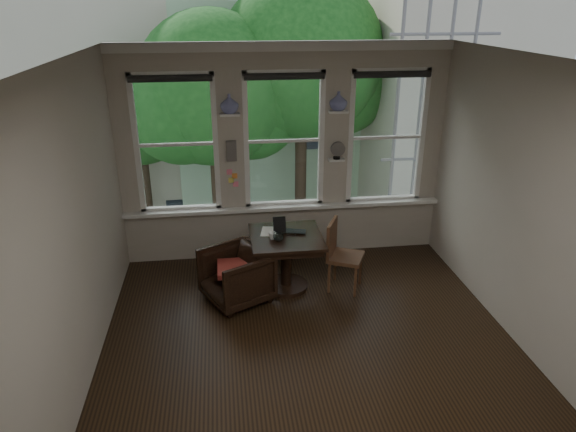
{
  "coord_description": "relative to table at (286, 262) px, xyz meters",
  "views": [
    {
      "loc": [
        -0.86,
        -4.6,
        3.46
      ],
      "look_at": [
        -0.12,
        0.9,
        1.14
      ],
      "focal_mm": 32.0,
      "sensor_mm": 36.0,
      "label": 1
    }
  ],
  "objects": [
    {
      "name": "window_center",
      "position": [
        0.11,
        1.06,
        1.32
      ],
      "size": [
        1.1,
        0.12,
        1.9
      ],
      "primitive_type": null,
      "color": "white",
      "rests_on": "ground"
    },
    {
      "name": "laptop",
      "position": [
        0.08,
        0.03,
        0.39
      ],
      "size": [
        0.38,
        0.29,
        0.03
      ],
      "primitive_type": "imported",
      "rotation": [
        0.0,
        0.0,
        -0.25
      ],
      "color": "black",
      "rests_on": "table"
    },
    {
      "name": "shelf_right",
      "position": [
        0.83,
        0.96,
        1.73
      ],
      "size": [
        0.26,
        0.16,
        0.03
      ],
      "primitive_type": "cube",
      "color": "white",
      "rests_on": "ground"
    },
    {
      "name": "side_chair_right",
      "position": [
        0.75,
        -0.11,
        0.09
      ],
      "size": [
        0.56,
        0.56,
        0.92
      ],
      "primitive_type": null,
      "rotation": [
        0.0,
        0.0,
        1.12
      ],
      "color": "#49281A",
      "rests_on": "ground"
    },
    {
      "name": "ground",
      "position": [
        0.11,
        -1.19,
        -0.38
      ],
      "size": [
        4.5,
        4.5,
        0.0
      ],
      "primitive_type": "plane",
      "color": "black",
      "rests_on": "ground"
    },
    {
      "name": "wall_left",
      "position": [
        -2.14,
        -1.19,
        1.12
      ],
      "size": [
        0.0,
        4.5,
        4.5
      ],
      "primitive_type": "plane",
      "rotation": [
        1.57,
        0.0,
        1.57
      ],
      "color": "#BBAEA0",
      "rests_on": "ground"
    },
    {
      "name": "drinking_glass",
      "position": [
        -0.11,
        -0.13,
        0.43
      ],
      "size": [
        0.15,
        0.15,
        0.1
      ],
      "primitive_type": "imported",
      "rotation": [
        0.0,
        0.0,
        0.21
      ],
      "color": "white",
      "rests_on": "table"
    },
    {
      "name": "armchair_left",
      "position": [
        -0.65,
        -0.22,
        -0.03
      ],
      "size": [
        1.0,
        0.99,
        0.68
      ],
      "primitive_type": "imported",
      "rotation": [
        0.0,
        0.0,
        -1.09
      ],
      "color": "black",
      "rests_on": "ground"
    },
    {
      "name": "shelf_left",
      "position": [
        -0.62,
        0.96,
        1.73
      ],
      "size": [
        0.26,
        0.16,
        0.03
      ],
      "primitive_type": "cube",
      "color": "white",
      "rests_on": "ground"
    },
    {
      "name": "vase_right",
      "position": [
        0.83,
        0.96,
        1.86
      ],
      "size": [
        0.24,
        0.24,
        0.25
      ],
      "primitive_type": "imported",
      "color": "silver",
      "rests_on": "shelf_right"
    },
    {
      "name": "wall_back",
      "position": [
        0.11,
        1.06,
        1.12
      ],
      "size": [
        4.5,
        0.0,
        4.5
      ],
      "primitive_type": "plane",
      "rotation": [
        1.57,
        0.0,
        0.0
      ],
      "color": "#BBAEA0",
      "rests_on": "ground"
    },
    {
      "name": "cushion_red",
      "position": [
        -0.65,
        -0.22,
        0.08
      ],
      "size": [
        0.45,
        0.45,
        0.06
      ],
      "primitive_type": "cube",
      "color": "maroon",
      "rests_on": "armchair_left"
    },
    {
      "name": "window_right",
      "position": [
        1.56,
        1.06,
        1.32
      ],
      "size": [
        1.1,
        0.12,
        1.9
      ],
      "primitive_type": null,
      "color": "white",
      "rests_on": "ground"
    },
    {
      "name": "sticky_notes",
      "position": [
        -0.62,
        0.99,
        0.88
      ],
      "size": [
        0.16,
        0.01,
        0.24
      ],
      "primitive_type": null,
      "color": "pink",
      "rests_on": "ground"
    },
    {
      "name": "tablet",
      "position": [
        -0.08,
        0.09,
        0.48
      ],
      "size": [
        0.16,
        0.08,
        0.22
      ],
      "primitive_type": "cube",
      "rotation": [
        -0.26,
        0.0,
        0.04
      ],
      "color": "black",
      "rests_on": "table"
    },
    {
      "name": "mug",
      "position": [
        -0.18,
        -0.07,
        0.42
      ],
      "size": [
        0.1,
        0.1,
        0.09
      ],
      "primitive_type": "imported",
      "rotation": [
        0.0,
        0.0,
        0.07
      ],
      "color": "white",
      "rests_on": "table"
    },
    {
      "name": "desk_fan",
      "position": [
        0.83,
        0.94,
        1.16
      ],
      "size": [
        0.2,
        0.2,
        0.24
      ],
      "primitive_type": null,
      "color": "#59544F",
      "rests_on": "ground"
    },
    {
      "name": "vase_left",
      "position": [
        -0.62,
        0.96,
        1.86
      ],
      "size": [
        0.24,
        0.24,
        0.25
      ],
      "primitive_type": "imported",
      "color": "silver",
      "rests_on": "shelf_left"
    },
    {
      "name": "ceiling",
      "position": [
        0.11,
        -1.19,
        2.62
      ],
      "size": [
        4.5,
        4.5,
        0.0
      ],
      "primitive_type": "plane",
      "rotation": [
        3.14,
        0.0,
        0.0
      ],
      "color": "silver",
      "rests_on": "ground"
    },
    {
      "name": "wall_front",
      "position": [
        0.11,
        -3.44,
        1.12
      ],
      "size": [
        4.5,
        0.0,
        4.5
      ],
      "primitive_type": "plane",
      "rotation": [
        -1.57,
        0.0,
        0.0
      ],
      "color": "#BBAEA0",
      "rests_on": "ground"
    },
    {
      "name": "papers",
      "position": [
        -0.19,
        0.15,
        0.38
      ],
      "size": [
        0.27,
        0.34,
        0.0
      ],
      "primitive_type": "cube",
      "rotation": [
        0.0,
        0.0,
        -0.19
      ],
      "color": "silver",
      "rests_on": "table"
    },
    {
      "name": "intercom",
      "position": [
        -0.62,
        0.99,
        1.23
      ],
      "size": [
        0.14,
        0.06,
        0.28
      ],
      "primitive_type": "cube",
      "color": "#59544F",
      "rests_on": "ground"
    },
    {
      "name": "window_left",
      "position": [
        -1.34,
        1.06,
        1.32
      ],
      "size": [
        1.1,
        0.12,
        1.9
      ],
      "primitive_type": null,
      "color": "white",
      "rests_on": "ground"
    },
    {
      "name": "wall_right",
      "position": [
        2.36,
        -1.19,
        1.12
      ],
      "size": [
        0.0,
        4.5,
        4.5
      ],
      "primitive_type": "plane",
      "rotation": [
        1.57,
        0.0,
        -1.57
      ],
      "color": "#BBAEA0",
      "rests_on": "ground"
    },
    {
      "name": "table",
      "position": [
        0.0,
        0.0,
        0.0
      ],
      "size": [
        0.9,
        0.9,
        0.75
      ],
      "primitive_type": null,
      "color": "black",
      "rests_on": "ground"
    }
  ]
}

